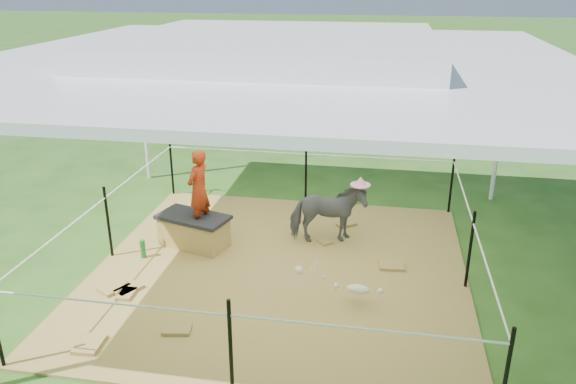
% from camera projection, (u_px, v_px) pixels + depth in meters
% --- Properties ---
extents(ground, '(90.00, 90.00, 0.00)m').
position_uv_depth(ground, '(280.00, 272.00, 7.05)').
color(ground, '#2D5919').
rests_on(ground, ground).
extents(hay_patch, '(4.60, 4.60, 0.03)m').
position_uv_depth(hay_patch, '(280.00, 271.00, 7.05)').
color(hay_patch, brown).
rests_on(hay_patch, ground).
extents(canopy_tent, '(6.30, 6.30, 2.90)m').
position_uv_depth(canopy_tent, '(278.00, 54.00, 6.06)').
color(canopy_tent, silver).
rests_on(canopy_tent, ground).
extents(rope_fence, '(4.54, 4.54, 1.00)m').
position_uv_depth(rope_fence, '(279.00, 226.00, 6.82)').
color(rope_fence, black).
rests_on(rope_fence, ground).
extents(straw_bale, '(0.98, 0.68, 0.40)m').
position_uv_depth(straw_bale, '(194.00, 232.00, 7.60)').
color(straw_bale, '#AA863E').
rests_on(straw_bale, hay_patch).
extents(dark_cloth, '(1.05, 0.74, 0.05)m').
position_uv_depth(dark_cloth, '(193.00, 217.00, 7.52)').
color(dark_cloth, black).
rests_on(dark_cloth, straw_bale).
extents(woman, '(0.36, 0.45, 1.07)m').
position_uv_depth(woman, '(198.00, 182.00, 7.32)').
color(woman, '#A62A10').
rests_on(woman, straw_bale).
extents(green_bottle, '(0.09, 0.09, 0.25)m').
position_uv_depth(green_bottle, '(143.00, 249.00, 7.31)').
color(green_bottle, '#1A762B').
rests_on(green_bottle, hay_patch).
extents(pony, '(1.09, 0.70, 0.85)m').
position_uv_depth(pony, '(328.00, 214.00, 7.62)').
color(pony, '#47474B').
rests_on(pony, hay_patch).
extents(pink_hat, '(0.27, 0.27, 0.12)m').
position_uv_depth(pink_hat, '(329.00, 180.00, 7.44)').
color(pink_hat, pink).
rests_on(pink_hat, pony).
extents(foal, '(0.82, 0.50, 0.44)m').
position_uv_depth(foal, '(358.00, 287.00, 6.24)').
color(foal, beige).
rests_on(foal, hay_patch).
extents(trash_barrel, '(0.65, 0.65, 0.86)m').
position_uv_depth(trash_barrel, '(514.00, 124.00, 12.21)').
color(trash_barrel, blue).
rests_on(trash_barrel, ground).
extents(picnic_table_near, '(2.13, 1.84, 0.75)m').
position_uv_depth(picnic_table_near, '(387.00, 100.00, 14.73)').
color(picnic_table_near, '#50351B').
rests_on(picnic_table_near, ground).
extents(picnic_table_far, '(2.23, 2.12, 0.75)m').
position_uv_depth(picnic_table_far, '(534.00, 97.00, 15.06)').
color(picnic_table_far, brown).
rests_on(picnic_table_far, ground).
extents(distant_person, '(0.65, 0.54, 1.19)m').
position_uv_depth(distant_person, '(426.00, 97.00, 13.97)').
color(distant_person, teal).
rests_on(distant_person, ground).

